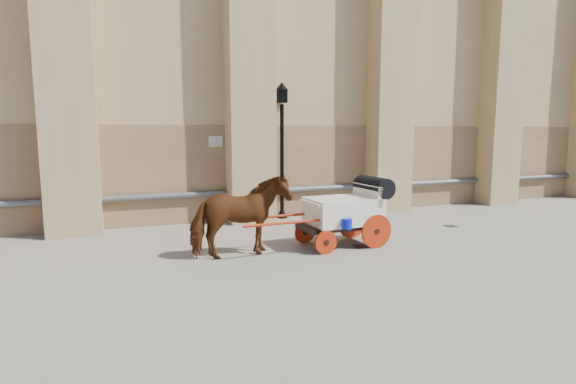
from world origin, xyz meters
name	(u,v)px	position (x,y,z in m)	size (l,w,h in m)	color
ground	(331,245)	(0.00, 0.00, 0.00)	(90.00, 90.00, 0.00)	gray
horse	(240,217)	(-2.36, -0.15, 0.92)	(0.99, 2.18, 1.84)	#572912
carriage	(348,209)	(0.41, -0.06, 0.90)	(3.87, 1.40, 1.68)	black
street_lamp	(282,147)	(0.11, 3.80, 2.32)	(0.41, 0.41, 4.34)	black
drain_grate_near	(360,246)	(0.63, -0.33, 0.01)	(0.32, 0.32, 0.01)	black
drain_grate_far	(450,226)	(4.33, 0.75, 0.01)	(0.32, 0.32, 0.01)	black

